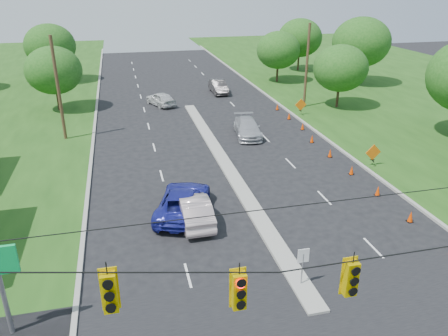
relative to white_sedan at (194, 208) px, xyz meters
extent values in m
cube|color=gray|center=(-6.30, 16.86, -0.81)|extent=(0.25, 110.00, 0.16)
cube|color=gray|center=(13.90, 16.86, -0.81)|extent=(0.25, 110.00, 0.16)
cube|color=gray|center=(3.80, 7.86, -0.81)|extent=(1.00, 34.00, 0.18)
cylinder|color=gray|center=(3.80, -7.14, 0.09)|extent=(0.06, 0.06, 1.80)
cube|color=white|center=(3.80, -7.14, 0.89)|extent=(0.55, 0.04, 0.70)
cylinder|color=black|center=(3.80, -14.14, 6.19)|extent=(24.00, 0.04, 0.04)
cube|color=#E0B800|center=(-4.20, -14.14, 5.94)|extent=(0.34, 0.24, 1.00)
cube|color=#E0B800|center=(-1.20, -14.14, 5.42)|extent=(0.34, 0.24, 1.00)
cube|color=#E0B800|center=(1.80, -14.14, 5.24)|extent=(0.34, 0.24, 1.00)
cylinder|color=#422D1C|center=(-8.70, 16.86, 3.69)|extent=(0.28, 0.28, 9.00)
cylinder|color=#422D1C|center=(16.30, 21.86, 3.69)|extent=(0.28, 0.28, 9.00)
cylinder|color=gray|center=(-8.70, -7.14, 1.19)|extent=(0.20, 0.20, 4.00)
cone|color=#E73B01|center=(12.37, -3.14, -0.46)|extent=(0.32, 0.32, 0.70)
cone|color=#E73B01|center=(12.37, 0.36, -0.46)|extent=(0.32, 0.32, 0.70)
cone|color=#E73B01|center=(12.37, 3.86, -0.46)|extent=(0.32, 0.32, 0.70)
cone|color=#E73B01|center=(12.37, 7.36, -0.46)|extent=(0.32, 0.32, 0.70)
cone|color=#E73B01|center=(12.37, 10.86, -0.46)|extent=(0.32, 0.32, 0.70)
cone|color=#E73B01|center=(12.97, 14.36, -0.46)|extent=(0.32, 0.32, 0.70)
cone|color=#E73B01|center=(12.97, 17.86, -0.46)|extent=(0.32, 0.32, 0.70)
cone|color=#E73B01|center=(12.97, 21.36, -0.46)|extent=(0.32, 0.32, 0.70)
cube|color=black|center=(14.60, 4.86, -0.26)|extent=(0.06, 0.58, 0.26)
cube|color=black|center=(14.60, 4.86, -0.26)|extent=(0.06, 0.58, 0.26)
cube|color=orange|center=(14.60, 4.86, 0.34)|extent=(1.27, 0.05, 1.27)
cube|color=black|center=(14.60, 18.86, -0.26)|extent=(0.06, 0.58, 0.26)
cube|color=black|center=(14.60, 18.86, -0.26)|extent=(0.06, 0.58, 0.26)
cube|color=orange|center=(14.60, 18.86, 0.34)|extent=(1.27, 0.05, 1.27)
cylinder|color=black|center=(-10.20, 26.86, 0.45)|extent=(0.28, 0.28, 2.52)
ellipsoid|color=#194C14|center=(-10.20, 26.86, 3.53)|extent=(5.88, 5.88, 5.04)
cylinder|color=black|center=(-12.20, 41.86, 0.63)|extent=(0.28, 0.28, 2.88)
ellipsoid|color=#194C14|center=(-12.20, 41.86, 4.15)|extent=(6.72, 6.72, 5.76)
cylinder|color=black|center=(19.80, 20.86, 0.45)|extent=(0.28, 0.28, 2.52)
ellipsoid|color=#194C14|center=(19.80, 20.86, 3.53)|extent=(5.88, 5.88, 5.04)
cylinder|color=black|center=(27.80, 30.86, 0.81)|extent=(0.28, 0.28, 3.24)
ellipsoid|color=#194C14|center=(27.80, 30.86, 4.77)|extent=(7.56, 7.56, 6.48)
cylinder|color=black|center=(23.80, 41.86, 0.63)|extent=(0.28, 0.28, 2.88)
ellipsoid|color=#194C14|center=(23.80, 41.86, 4.15)|extent=(6.72, 6.72, 5.76)
cylinder|color=black|center=(17.80, 34.86, 0.45)|extent=(0.28, 0.28, 2.52)
ellipsoid|color=#194C14|center=(17.80, 34.86, 3.53)|extent=(5.88, 5.88, 5.04)
imported|color=#C6AEAE|center=(0.00, 0.00, 0.00)|extent=(1.78, 4.93, 1.62)
imported|color=navy|center=(-0.48, 1.00, 0.01)|extent=(4.51, 6.50, 1.65)
imported|color=#A3A5AB|center=(7.38, 13.95, -0.04)|extent=(2.83, 5.54, 1.54)
imported|color=silver|center=(0.79, 26.26, -0.05)|extent=(3.40, 4.82, 1.53)
imported|color=#323030|center=(8.44, 30.47, -0.01)|extent=(1.72, 4.88, 1.61)
camera|label=1|loc=(-3.55, -22.33, 12.36)|focal=35.00mm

